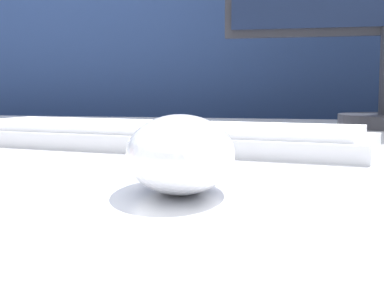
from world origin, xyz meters
TOP-DOWN VIEW (x-y plane):
  - partition_panel at (0.00, 0.69)m, footprint 5.00×0.03m
  - computer_mouse_near at (0.07, -0.22)m, footprint 0.08×0.11m
  - keyboard at (-0.02, 0.01)m, footprint 0.45×0.20m

SIDE VIEW (x-z plane):
  - partition_panel at x=0.00m, z-range 0.00..1.29m
  - keyboard at x=-0.02m, z-range 0.70..0.72m
  - computer_mouse_near at x=0.07m, z-range 0.70..0.74m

